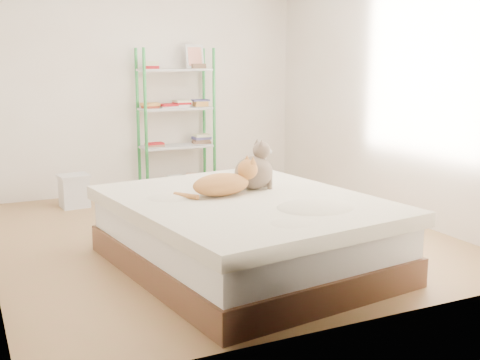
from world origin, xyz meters
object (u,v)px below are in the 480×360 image
shelf_unit (177,124)px  cardboard_box (207,190)px  bed (245,233)px  orange_cat (221,182)px  white_bin (74,191)px  grey_cat (254,165)px

shelf_unit → cardboard_box: shelf_unit is taller
bed → shelf_unit: 2.87m
orange_cat → cardboard_box: bearing=68.4°
cardboard_box → white_bin: cardboard_box is taller
cardboard_box → bed: bearing=-80.3°
bed → shelf_unit: shelf_unit is taller
shelf_unit → white_bin: 1.46m
bed → orange_cat: (-0.13, 0.15, 0.38)m
white_bin → bed: bearing=-71.5°
grey_cat → cardboard_box: size_ratio=0.66×
white_bin → orange_cat: bearing=-73.4°
bed → white_bin: size_ratio=6.57×
shelf_unit → white_bin: (-1.28, -0.28, -0.64)m
bed → shelf_unit: (0.44, 2.79, 0.54)m
bed → grey_cat: grey_cat is taller
orange_cat → white_bin: 2.51m
grey_cat → white_bin: size_ratio=1.08×
bed → cardboard_box: size_ratio=4.02×
grey_cat → white_bin: (-1.04, 2.25, -0.56)m
orange_cat → shelf_unit: 2.71m
shelf_unit → white_bin: bearing=-167.6°
cardboard_box → orange_cat: bearing=-85.1°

